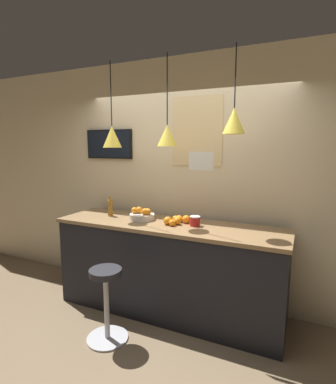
{
  "coord_description": "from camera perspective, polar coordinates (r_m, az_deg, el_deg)",
  "views": [
    {
      "loc": [
        1.34,
        -2.13,
        1.87
      ],
      "look_at": [
        0.0,
        0.76,
        1.38
      ],
      "focal_mm": 28.0,
      "sensor_mm": 36.0,
      "label": 1
    }
  ],
  "objects": [
    {
      "name": "mounted_tv",
      "position": [
        4.07,
        -11.15,
        8.93
      ],
      "size": [
        0.69,
        0.04,
        0.38
      ],
      "color": "black"
    },
    {
      "name": "orange_pile",
      "position": [
        3.28,
        1.65,
        -5.37
      ],
      "size": [
        0.24,
        0.26,
        0.09
      ],
      "color": "orange",
      "rests_on": "service_counter"
    },
    {
      "name": "spread_jar",
      "position": [
        3.2,
        5.15,
        -5.52
      ],
      "size": [
        0.11,
        0.11,
        0.11
      ],
      "color": "red",
      "rests_on": "service_counter"
    },
    {
      "name": "pendant_lamp_middle",
      "position": [
        3.17,
        -0.15,
        10.75
      ],
      "size": [
        0.21,
        0.21,
        0.93
      ],
      "color": "black"
    },
    {
      "name": "fruit_bowl",
      "position": [
        3.46,
        -4.93,
        -4.42
      ],
      "size": [
        0.29,
        0.29,
        0.15
      ],
      "color": "beige",
      "rests_on": "service_counter"
    },
    {
      "name": "hanging_menu_board",
      "position": [
        2.77,
        6.31,
        5.87
      ],
      "size": [
        0.24,
        0.01,
        0.17
      ],
      "color": "white"
    },
    {
      "name": "ground_plane",
      "position": [
        3.14,
        -6.62,
        -27.92
      ],
      "size": [
        14.0,
        14.0,
        0.0
      ],
      "primitive_type": "plane",
      "color": "#756047"
    },
    {
      "name": "bar_stool",
      "position": [
        3.1,
        -11.68,
        -18.97
      ],
      "size": [
        0.4,
        0.4,
        0.72
      ],
      "color": "#B7B7BC",
      "rests_on": "ground_plane"
    },
    {
      "name": "pendant_lamp_right",
      "position": [
        2.95,
        12.46,
        13.12
      ],
      "size": [
        0.22,
        0.22,
        0.82
      ],
      "color": "black"
    },
    {
      "name": "pendant_lamp_left",
      "position": [
        3.52,
        -10.6,
        10.36
      ],
      "size": [
        0.21,
        0.21,
        0.95
      ],
      "color": "black"
    },
    {
      "name": "wall_poster",
      "position": [
        3.52,
        5.53,
        11.43
      ],
      "size": [
        0.6,
        0.01,
        0.79
      ],
      "color": "#DBBC84"
    },
    {
      "name": "service_counter",
      "position": [
        3.46,
        0.0,
        -14.27
      ],
      "size": [
        2.56,
        0.7,
        1.03
      ],
      "color": "black",
      "rests_on": "ground_plane"
    },
    {
      "name": "juice_bottle",
      "position": [
        3.69,
        -10.94,
        -2.92
      ],
      "size": [
        0.06,
        0.06,
        0.24
      ],
      "color": "olive",
      "rests_on": "service_counter"
    },
    {
      "name": "back_wall",
      "position": [
        3.64,
        3.06,
        2.08
      ],
      "size": [
        8.0,
        0.06,
        2.9
      ],
      "color": "beige",
      "rests_on": "ground_plane"
    }
  ]
}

